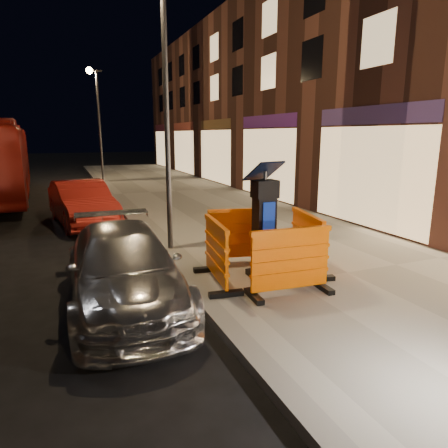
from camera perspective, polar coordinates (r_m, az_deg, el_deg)
name	(u,v)px	position (r m, az deg, el deg)	size (l,w,h in m)	color
ground_plane	(203,304)	(6.85, -3.07, -11.32)	(120.00, 120.00, 0.00)	black
sidewalk	(347,276)	(8.23, 17.20, -7.11)	(6.00, 60.00, 0.15)	gray
kerb	(203,300)	(6.82, -3.08, -10.74)	(0.30, 60.00, 0.15)	slate
parking_kiosk	(264,224)	(7.41, 5.74, 0.06)	(0.64, 0.64, 2.04)	black
barrier_front	(290,262)	(6.74, 9.46, -5.33)	(1.46, 0.60, 1.14)	#FF6500
barrier_back	(242,235)	(8.34, 2.61, -1.64)	(1.46, 0.60, 1.14)	#FF6500
barrier_kerbside	(216,253)	(7.14, -1.10, -4.11)	(1.46, 0.60, 1.14)	#FF6500
barrier_bldgside	(306,242)	(8.00, 11.69, -2.53)	(1.46, 0.60, 1.14)	#FF6500
car_silver	(126,303)	(7.07, -13.81, -10.88)	(1.76, 4.33, 1.26)	#BCBCC2
car_red	(84,224)	(13.35, -19.40, -0.06)	(1.45, 4.16, 1.37)	#A11F19
street_lamp_mid	(167,117)	(9.21, -8.20, 14.86)	(0.12, 0.12, 6.00)	#3F3F44
street_lamp_far	(100,127)	(24.02, -17.33, 13.03)	(0.12, 0.12, 6.00)	#3F3F44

